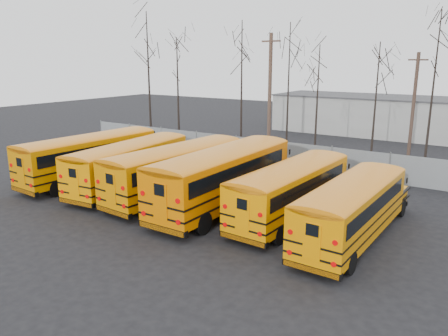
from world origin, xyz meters
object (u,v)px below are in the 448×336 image
Objects in this scene: bus_b at (132,161)px; bus_c at (180,166)px; bus_f at (354,205)px; bus_e at (293,186)px; bus_d at (226,173)px; bus_a at (92,153)px; utility_pole_left at (270,92)px; utility_pole_right at (413,107)px.

bus_b is 3.65m from bus_c.
bus_b is 14.28m from bus_f.
bus_e reaches higher than bus_f.
bus_d is at bearing -3.81° from bus_b.
utility_pole_left is at bearing 73.21° from bus_a.
bus_d is at bearing 4.51° from bus_a.
bus_c is 0.95× the size of bus_d.
bus_c is at bearing 5.86° from bus_a.
bus_d is (6.97, 0.19, 0.20)m from bus_b.
bus_c is 1.35× the size of utility_pole_right.
bus_e is 1.04× the size of utility_pole_left.
bus_d is at bearing -95.83° from utility_pole_right.
utility_pole_left reaches higher than bus_a.
bus_d reaches higher than bus_c.
bus_f is at bearing 1.74° from bus_a.
bus_f is at bearing -7.26° from bus_b.
bus_a is 24.26m from utility_pole_right.
bus_a is 1.13× the size of utility_pole_left.
utility_pole_left is at bearing -154.60° from utility_pole_right.
bus_a is 1.12× the size of bus_f.
bus_a is 7.23m from bus_c.
bus_c is at bearing -78.82° from utility_pole_left.
utility_pole_left reaches higher than bus_b.
bus_d is 16.00m from utility_pole_left.
bus_f is (17.86, -0.36, -0.20)m from bus_a.
bus_d reaches higher than bus_a.
bus_e is (14.40, 0.72, -0.15)m from bus_a.
utility_pole_right reaches higher than bus_a.
utility_pole_right is (9.53, 16.99, 2.53)m from bus_c.
bus_c is at bearing 177.69° from bus_f.
bus_c is 10.67m from bus_f.
bus_b is at bearing 4.60° from bus_a.
bus_d is 1.42× the size of utility_pole_right.
bus_e is at bearing 6.40° from bus_d.
utility_pole_right reaches higher than bus_c.
bus_b is 6.98m from bus_d.
bus_c is at bearing -105.17° from utility_pole_right.
bus_f is 17.96m from utility_pole_right.
bus_f is at bearing -72.30° from utility_pole_right.
bus_f is at bearing -14.53° from bus_e.
bus_d is at bearing -170.98° from bus_e.
utility_pole_left is (-1.82, 14.72, 3.37)m from bus_c.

